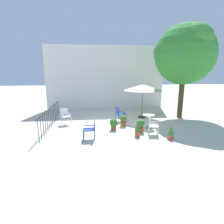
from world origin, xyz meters
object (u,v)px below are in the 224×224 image
object	(u,v)px
patio_chair_3	(152,124)
potted_plant_2	(138,129)
shade_tree	(185,55)
patio_umbrella_0	(143,88)
patio_chair_0	(120,113)
potted_plant_1	(171,132)
cafe_table_0	(149,119)
patio_chair_1	(65,115)
potted_plant_3	(140,125)
potted_plant_4	(123,120)
patio_chair_2	(91,128)
potted_plant_0	(114,124)

from	to	relation	value
patio_chair_3	potted_plant_2	xyz separation A→B (m)	(-0.71, -0.19, -0.11)
shade_tree	patio_umbrella_0	bearing A→B (deg)	177.49
patio_chair_0	potted_plant_1	size ratio (longest dim) A/B	1.44
cafe_table_0	patio_chair_3	xyz separation A→B (m)	(-0.16, -0.97, 0.01)
patio_chair_1	potted_plant_3	bearing A→B (deg)	-24.71
potted_plant_4	cafe_table_0	bearing A→B (deg)	-20.37
shade_tree	potted_plant_2	world-z (taller)	shade_tree
potted_plant_1	patio_umbrella_0	bearing A→B (deg)	93.70
patio_chair_0	potted_plant_1	world-z (taller)	patio_chair_0
cafe_table_0	potted_plant_4	distance (m)	1.33
cafe_table_0	potted_plant_1	size ratio (longest dim) A/B	1.16
patio_chair_0	patio_chair_2	world-z (taller)	patio_chair_0
cafe_table_0	patio_chair_3	bearing A→B (deg)	-99.18
patio_umbrella_0	potted_plant_3	world-z (taller)	patio_umbrella_0
shade_tree	patio_umbrella_0	xyz separation A→B (m)	(-2.50, 0.11, -1.96)
patio_chair_0	potted_plant_3	size ratio (longest dim) A/B	1.35
potted_plant_1	patio_chair_0	bearing A→B (deg)	120.95
potted_plant_3	potted_plant_4	xyz separation A→B (m)	(-0.65, 1.06, -0.02)
patio_chair_0	potted_plant_0	bearing A→B (deg)	-109.71
patio_chair_1	potted_plant_2	distance (m)	4.19
potted_plant_1	potted_plant_2	bearing A→B (deg)	161.42
patio_chair_1	patio_chair_2	world-z (taller)	patio_chair_1
potted_plant_3	potted_plant_4	size ratio (longest dim) A/B	1.07
potted_plant_0	patio_chair_1	bearing A→B (deg)	153.81
patio_chair_1	patio_chair_3	world-z (taller)	patio_chair_1
shade_tree	patio_chair_2	distance (m)	7.35
patio_chair_3	potted_plant_4	xyz separation A→B (m)	(-1.08, 1.43, -0.16)
potted_plant_0	cafe_table_0	bearing A→B (deg)	3.50
patio_umbrella_0	cafe_table_0	world-z (taller)	patio_umbrella_0
potted_plant_0	potted_plant_2	size ratio (longest dim) A/B	0.81
patio_umbrella_0	potted_plant_2	bearing A→B (deg)	-108.79
cafe_table_0	patio_chair_0	xyz separation A→B (m)	(-1.30, 1.35, 0.02)
shade_tree	potted_plant_1	xyz separation A→B (m)	(-2.26, -3.61, -3.54)
patio_chair_0	patio_chair_3	bearing A→B (deg)	-63.77
patio_chair_3	potted_plant_1	xyz separation A→B (m)	(0.64, -0.65, -0.17)
patio_chair_3	potted_plant_0	bearing A→B (deg)	152.75
patio_chair_3	potted_plant_3	world-z (taller)	patio_chair_3
shade_tree	potted_plant_2	size ratio (longest dim) A/B	7.86
shade_tree	potted_plant_1	world-z (taller)	shade_tree
patio_chair_1	potted_plant_0	xyz separation A→B (m)	(2.54, -1.25, -0.19)
potted_plant_4	potted_plant_1	bearing A→B (deg)	-50.42
patio_umbrella_0	potted_plant_4	world-z (taller)	patio_umbrella_0
patio_umbrella_0	patio_chair_3	bearing A→B (deg)	-97.35
potted_plant_0	potted_plant_1	size ratio (longest dim) A/B	0.95
patio_chair_0	potted_plant_2	distance (m)	2.56
patio_umbrella_0	cafe_table_0	distance (m)	2.55
patio_umbrella_0	potted_plant_0	size ratio (longest dim) A/B	4.06
potted_plant_2	potted_plant_3	bearing A→B (deg)	63.50
patio_chair_1	patio_chair_2	distance (m)	2.79
potted_plant_1	potted_plant_4	distance (m)	2.70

